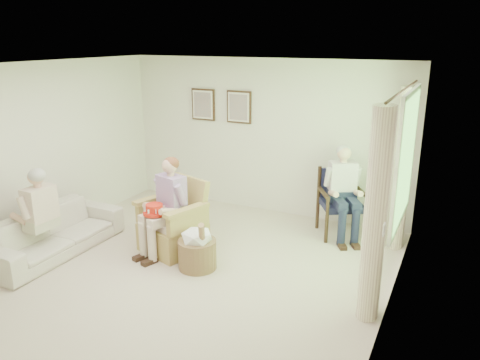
{
  "coord_description": "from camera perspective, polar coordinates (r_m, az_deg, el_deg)",
  "views": [
    {
      "loc": [
        3.03,
        -4.41,
        2.92
      ],
      "look_at": [
        0.37,
        1.07,
        1.05
      ],
      "focal_mm": 35.0,
      "sensor_mm": 36.0,
      "label": 1
    }
  ],
  "objects": [
    {
      "name": "window",
      "position": [
        5.8,
        19.58,
        2.74
      ],
      "size": [
        0.13,
        2.5,
        1.63
      ],
      "color": "#2D6B23",
      "rests_on": "right_wall"
    },
    {
      "name": "left_wall",
      "position": [
        7.26,
        -24.86,
        2.57
      ],
      "size": [
        0.04,
        5.5,
        2.6
      ],
      "primitive_type": "cube",
      "color": "silver",
      "rests_on": "ground"
    },
    {
      "name": "person_wicker",
      "position": [
        6.47,
        -8.86,
        -2.46
      ],
      "size": [
        0.4,
        0.62,
        1.34
      ],
      "rotation": [
        0.0,
        0.0,
        -0.31
      ],
      "color": "beige",
      "rests_on": "ground"
    },
    {
      "name": "person_sofa",
      "position": [
        6.79,
        -23.62,
        -3.39
      ],
      "size": [
        0.42,
        0.62,
        1.26
      ],
      "rotation": [
        0.0,
        0.0,
        -1.61
      ],
      "color": "beige",
      "rests_on": "ground"
    },
    {
      "name": "back_wall",
      "position": [
        7.95,
        2.91,
        5.27
      ],
      "size": [
        5.0,
        0.04,
        2.6
      ],
      "primitive_type": "cube",
      "color": "silver",
      "rests_on": "ground"
    },
    {
      "name": "framed_print_right",
      "position": [
        8.01,
        -0.15,
        8.88
      ],
      "size": [
        0.45,
        0.05,
        0.55
      ],
      "color": "#382114",
      "rests_on": "back_wall"
    },
    {
      "name": "person_dark",
      "position": [
        7.08,
        12.3,
        -0.68
      ],
      "size": [
        0.4,
        0.63,
        1.38
      ],
      "rotation": [
        0.0,
        0.0,
        0.54
      ],
      "color": "#1A1F3A",
      "rests_on": "ground"
    },
    {
      "name": "curtain_left",
      "position": [
        5.01,
        16.18,
        -4.35
      ],
      "size": [
        0.34,
        0.34,
        2.3
      ],
      "primitive_type": "cylinder",
      "color": "#F9F2C3",
      "rests_on": "ground"
    },
    {
      "name": "floor",
      "position": [
        6.1,
        -7.7,
        -11.71
      ],
      "size": [
        5.5,
        5.5,
        0.0
      ],
      "primitive_type": "plane",
      "color": "beige",
      "rests_on": "ground"
    },
    {
      "name": "framed_print_left",
      "position": [
        8.34,
        -4.53,
        9.15
      ],
      "size": [
        0.45,
        0.05,
        0.55
      ],
      "color": "#382114",
      "rests_on": "back_wall"
    },
    {
      "name": "curtain_right",
      "position": [
        6.86,
        19.13,
        1.15
      ],
      "size": [
        0.34,
        0.34,
        2.3
      ],
      "primitive_type": "cylinder",
      "color": "#F9F2C3",
      "rests_on": "ground"
    },
    {
      "name": "hatbox",
      "position": [
        6.18,
        -5.22,
        -8.23
      ],
      "size": [
        0.56,
        0.56,
        0.74
      ],
      "color": "#A18157",
      "rests_on": "ground"
    },
    {
      "name": "ceiling",
      "position": [
        5.36,
        -8.82,
        13.45
      ],
      "size": [
        5.0,
        5.5,
        0.02
      ],
      "primitive_type": "cube",
      "color": "white",
      "rests_on": "back_wall"
    },
    {
      "name": "wood_armchair",
      "position": [
        7.32,
        12.48,
        -2.32
      ],
      "size": [
        0.64,
        0.6,
        0.99
      ],
      "rotation": [
        0.0,
        0.0,
        0.54
      ],
      "color": "black",
      "rests_on": "ground"
    },
    {
      "name": "wicker_armchair",
      "position": [
        6.74,
        -8.03,
        -5.79
      ],
      "size": [
        0.79,
        0.79,
        1.02
      ],
      "rotation": [
        0.0,
        0.0,
        -0.31
      ],
      "color": "tan",
      "rests_on": "ground"
    },
    {
      "name": "red_hat",
      "position": [
        6.4,
        -10.39,
        -3.63
      ],
      "size": [
        0.31,
        0.31,
        0.14
      ],
      "color": "red",
      "rests_on": "person_wicker"
    },
    {
      "name": "right_wall",
      "position": [
        4.73,
        17.87,
        -3.83
      ],
      "size": [
        0.04,
        5.5,
        2.6
      ],
      "primitive_type": "cube",
      "color": "silver",
      "rests_on": "ground"
    },
    {
      "name": "sofa",
      "position": [
        7.08,
        -21.77,
        -5.98
      ],
      "size": [
        2.04,
        0.8,
        0.6
      ],
      "primitive_type": "imported",
      "rotation": [
        0.0,
        0.0,
        1.57
      ],
      "color": "beige",
      "rests_on": "ground"
    }
  ]
}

